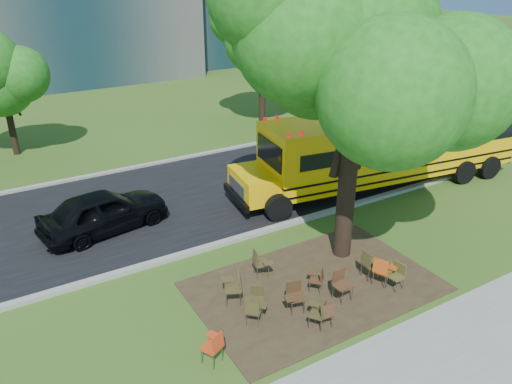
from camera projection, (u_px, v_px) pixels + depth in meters
ground at (277, 288)px, 14.52m from camera, size 160.00×160.00×0.00m
dirt_patch at (315, 286)px, 14.59m from camera, size 7.00×4.50×0.03m
asphalt_road at (182, 199)px, 19.99m from camera, size 80.00×8.00×0.04m
kerb_near at (229, 241)px, 16.84m from camera, size 80.00×0.25×0.14m
kerb_far at (148, 165)px, 23.17m from camera, size 80.00×0.25×0.14m
bg_tree_3 at (263, 35)px, 27.06m from camera, size 5.60×5.60×7.84m
bg_tree_4 at (383, 40)px, 30.27m from camera, size 5.00×5.00×6.85m
main_tree at (357, 61)px, 13.65m from camera, size 7.20×7.20×9.80m
school_bus at (390, 144)px, 20.69m from camera, size 12.72×4.31×3.05m
chair_0 at (214, 345)px, 11.60m from camera, size 0.60×0.71×0.89m
chair_1 at (254, 310)px, 12.85m from camera, size 0.69×0.54×0.80m
chair_2 at (319, 311)px, 12.76m from camera, size 0.55×0.69×0.82m
chair_3 at (294, 294)px, 13.36m from camera, size 0.68×0.53×0.90m
chair_4 at (326, 312)px, 12.76m from camera, size 0.57×0.47×0.80m
chair_5 at (341, 282)px, 13.79m from camera, size 0.63×0.60×0.96m
chair_6 at (396, 273)px, 14.32m from camera, size 0.55×0.56×0.84m
chair_7 at (383, 269)px, 14.39m from camera, size 0.75×0.65×0.95m
chair_8 at (235, 285)px, 13.67m from camera, size 0.63×0.80×0.97m
chair_9 at (256, 297)px, 13.35m from camera, size 0.67×0.53×0.79m
chair_10 at (260, 261)px, 14.82m from camera, size 0.53×0.68×0.90m
chair_11 at (318, 277)px, 14.20m from camera, size 0.52×0.66×0.77m
chair_12 at (370, 263)px, 14.71m from camera, size 0.54×0.63×0.92m
black_car at (104, 211)px, 17.35m from camera, size 4.71×2.57×1.52m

